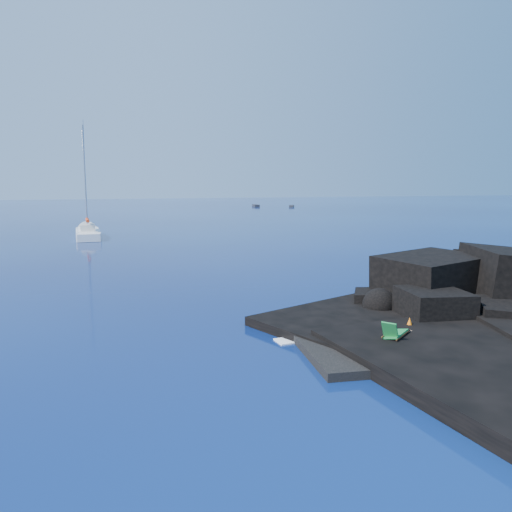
{
  "coord_description": "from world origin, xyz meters",
  "views": [
    {
      "loc": [
        -7.34,
        -17.23,
        7.0
      ],
      "look_at": [
        2.54,
        14.95,
        2.0
      ],
      "focal_mm": 35.0,
      "sensor_mm": 36.0,
      "label": 1
    }
  ],
  "objects_px": {
    "sailboat": "(88,238)",
    "distant_boat_b": "(292,207)",
    "sunbather": "(404,335)",
    "distant_boat_a": "(256,207)",
    "deck_chair": "(396,329)",
    "marker_cone": "(409,324)"
  },
  "relations": [
    {
      "from": "distant_boat_a",
      "to": "sailboat",
      "type": "bearing_deg",
      "value": -116.3
    },
    {
      "from": "marker_cone",
      "to": "distant_boat_a",
      "type": "relative_size",
      "value": 0.14
    },
    {
      "from": "sunbather",
      "to": "distant_boat_b",
      "type": "xyz_separation_m",
      "value": [
        39.03,
        114.51,
        -0.53
      ]
    },
    {
      "from": "deck_chair",
      "to": "sailboat",
      "type": "bearing_deg",
      "value": 67.04
    },
    {
      "from": "sailboat",
      "to": "marker_cone",
      "type": "xyz_separation_m",
      "value": [
        14.98,
        -47.65,
        0.65
      ]
    },
    {
      "from": "deck_chair",
      "to": "sunbather",
      "type": "height_order",
      "value": "deck_chair"
    },
    {
      "from": "sunbather",
      "to": "distant_boat_a",
      "type": "relative_size",
      "value": 0.41
    },
    {
      "from": "sailboat",
      "to": "deck_chair",
      "type": "height_order",
      "value": "sailboat"
    },
    {
      "from": "marker_cone",
      "to": "sunbather",
      "type": "bearing_deg",
      "value": -133.33
    },
    {
      "from": "deck_chair",
      "to": "distant_boat_a",
      "type": "height_order",
      "value": "deck_chair"
    },
    {
      "from": "sailboat",
      "to": "distant_boat_b",
      "type": "relative_size",
      "value": 3.53
    },
    {
      "from": "marker_cone",
      "to": "distant_boat_b",
      "type": "relative_size",
      "value": 0.15
    },
    {
      "from": "deck_chair",
      "to": "sunbather",
      "type": "relative_size",
      "value": 0.93
    },
    {
      "from": "deck_chair",
      "to": "distant_boat_a",
      "type": "relative_size",
      "value": 0.38
    },
    {
      "from": "sunbather",
      "to": "distant_boat_b",
      "type": "relative_size",
      "value": 0.45
    },
    {
      "from": "distant_boat_a",
      "to": "marker_cone",
      "type": "bearing_deg",
      "value": -98.33
    },
    {
      "from": "deck_chair",
      "to": "marker_cone",
      "type": "distance_m",
      "value": 1.99
    },
    {
      "from": "sunbather",
      "to": "sailboat",
      "type": "bearing_deg",
      "value": 90.2
    },
    {
      "from": "distant_boat_a",
      "to": "sunbather",
      "type": "bearing_deg",
      "value": -98.63
    },
    {
      "from": "deck_chair",
      "to": "sunbather",
      "type": "distance_m",
      "value": 0.8
    },
    {
      "from": "sailboat",
      "to": "marker_cone",
      "type": "relative_size",
      "value": 23.27
    },
    {
      "from": "sunbather",
      "to": "distant_boat_a",
      "type": "distance_m",
      "value": 123.7
    }
  ]
}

